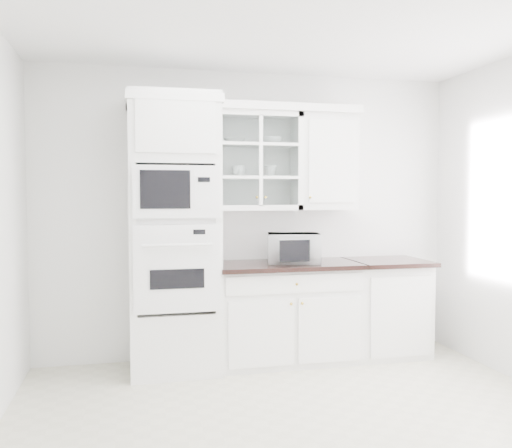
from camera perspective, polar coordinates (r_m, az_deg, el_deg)
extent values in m
cube|color=beige|center=(3.82, 5.35, -20.65)|extent=(4.00, 3.50, 0.01)
cube|color=white|center=(5.18, -0.64, 0.97)|extent=(4.00, 0.02, 2.70)
cube|color=white|center=(3.68, 5.58, 21.25)|extent=(4.00, 3.50, 0.02)
cube|color=white|center=(4.77, -8.66, -1.06)|extent=(0.76, 0.65, 2.40)
cube|color=white|center=(4.46, -8.31, -4.70)|extent=(0.70, 0.03, 0.72)
cube|color=black|center=(4.46, -8.28, -5.75)|extent=(0.44, 0.01, 0.16)
cube|color=white|center=(4.42, -8.37, 3.36)|extent=(0.70, 0.03, 0.43)
cube|color=black|center=(4.40, -9.52, 3.61)|extent=(0.40, 0.01, 0.31)
cube|color=white|center=(5.09, 3.20, -9.43)|extent=(1.30, 0.60, 0.88)
cube|color=black|center=(4.97, 3.33, -4.33)|extent=(1.32, 0.67, 0.04)
cube|color=white|center=(5.44, 13.48, -8.67)|extent=(0.70, 0.60, 0.88)
cube|color=black|center=(5.34, 13.71, -3.90)|extent=(0.72, 0.67, 0.04)
cube|color=white|center=(5.04, 0.07, 6.59)|extent=(0.80, 0.33, 0.90)
cube|color=white|center=(5.03, 0.07, 4.89)|extent=(0.74, 0.29, 0.02)
cube|color=white|center=(5.05, 0.07, 8.29)|extent=(0.74, 0.29, 0.02)
cube|color=white|center=(5.23, 7.34, 6.44)|extent=(0.55, 0.33, 0.90)
cube|color=white|center=(5.05, -1.05, 12.13)|extent=(2.14, 0.38, 0.07)
imported|color=white|center=(4.95, 3.97, -2.55)|extent=(0.55, 0.49, 0.27)
imported|color=white|center=(5.03, -2.28, 8.71)|extent=(0.22, 0.22, 0.05)
imported|color=white|center=(5.11, 1.58, 8.73)|extent=(0.27, 0.27, 0.07)
imported|color=white|center=(4.98, -1.81, 5.60)|extent=(0.15, 0.15, 0.10)
imported|color=white|center=(5.07, 1.52, 5.58)|extent=(0.12, 0.12, 0.10)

